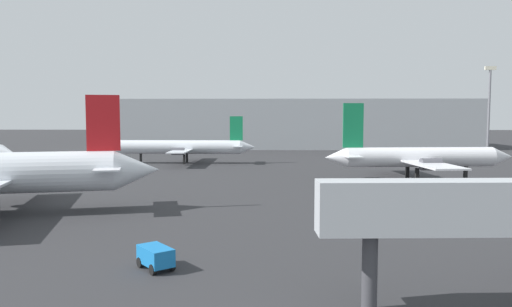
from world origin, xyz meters
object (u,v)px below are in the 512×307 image
object	(u,v)px
airplane_distant	(417,157)
airplane_far_right	(181,147)
light_mast_right	(489,106)
baggage_cart	(156,256)

from	to	relation	value
airplane_distant	airplane_far_right	xyz separation A→B (m)	(-36.35, 23.55, -0.22)
airplane_distant	light_mast_right	xyz separation A→B (m)	(28.45, 42.73, 7.83)
airplane_distant	baggage_cart	bearing A→B (deg)	-129.45
airplane_far_right	airplane_distant	bearing A→B (deg)	147.19
airplane_far_right	baggage_cart	size ratio (longest dim) A/B	10.51
airplane_far_right	baggage_cart	world-z (taller)	airplane_far_right
baggage_cart	light_mast_right	distance (m)	98.81
airplane_distant	airplane_far_right	world-z (taller)	airplane_distant
baggage_cart	airplane_distant	bearing A→B (deg)	106.80
airplane_distant	light_mast_right	size ratio (longest dim) A/B	1.33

